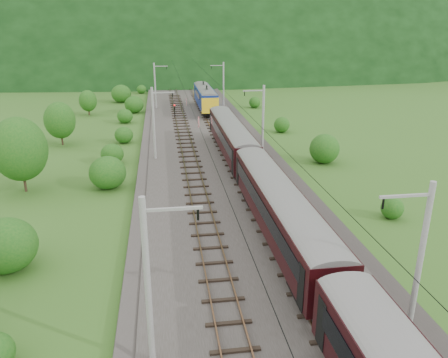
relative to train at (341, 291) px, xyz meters
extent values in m
plane|color=#345A1C|center=(-2.40, 0.17, -3.28)|extent=(600.00, 600.00, 0.00)
cube|color=#38332D|center=(-2.40, 10.17, -3.13)|extent=(14.00, 220.00, 0.30)
cube|color=brown|center=(-5.52, 10.17, -2.78)|extent=(0.08, 220.00, 0.15)
cube|color=brown|center=(-4.08, 10.17, -2.78)|extent=(0.08, 220.00, 0.15)
cube|color=black|center=(-4.80, 10.17, -2.92)|extent=(2.40, 220.00, 0.12)
cube|color=brown|center=(-0.72, 10.17, -2.78)|extent=(0.08, 220.00, 0.15)
cube|color=brown|center=(0.72, 10.17, -2.78)|extent=(0.08, 220.00, 0.15)
cube|color=black|center=(0.00, 10.17, -2.92)|extent=(2.40, 220.00, 0.12)
cylinder|color=gray|center=(-8.60, 0.17, 1.02)|extent=(0.28, 0.28, 8.00)
cube|color=gray|center=(-7.40, 0.17, 4.42)|extent=(2.40, 0.12, 0.12)
cylinder|color=black|center=(-6.40, 0.17, 4.12)|extent=(0.10, 0.10, 0.50)
cylinder|color=gray|center=(-8.60, 32.17, 1.02)|extent=(0.28, 0.28, 8.00)
cube|color=gray|center=(-7.40, 32.17, 4.42)|extent=(2.40, 0.12, 0.12)
cylinder|color=black|center=(-6.40, 32.17, 4.12)|extent=(0.10, 0.10, 0.50)
cylinder|color=gray|center=(-8.60, 64.17, 1.02)|extent=(0.28, 0.28, 8.00)
cube|color=gray|center=(-7.40, 64.17, 4.42)|extent=(2.40, 0.12, 0.12)
cylinder|color=black|center=(-6.40, 64.17, 4.12)|extent=(0.10, 0.10, 0.50)
cylinder|color=gray|center=(-8.60, 96.17, 1.02)|extent=(0.28, 0.28, 8.00)
cube|color=gray|center=(-7.40, 96.17, 4.42)|extent=(2.40, 0.12, 0.12)
cylinder|color=black|center=(-6.40, 96.17, 4.12)|extent=(0.10, 0.10, 0.50)
cylinder|color=gray|center=(-8.60, 128.17, 1.02)|extent=(0.28, 0.28, 8.00)
cube|color=gray|center=(-7.40, 128.17, 4.42)|extent=(2.40, 0.12, 0.12)
cylinder|color=black|center=(-6.40, 128.17, 4.12)|extent=(0.10, 0.10, 0.50)
cylinder|color=gray|center=(3.80, 0.17, 1.02)|extent=(0.28, 0.28, 8.00)
cube|color=gray|center=(2.60, 0.17, 4.42)|extent=(2.40, 0.12, 0.12)
cylinder|color=black|center=(1.60, 0.17, 4.12)|extent=(0.10, 0.10, 0.50)
cylinder|color=gray|center=(3.80, 32.17, 1.02)|extent=(0.28, 0.28, 8.00)
cube|color=gray|center=(2.60, 32.17, 4.42)|extent=(2.40, 0.12, 0.12)
cylinder|color=black|center=(1.60, 32.17, 4.12)|extent=(0.10, 0.10, 0.50)
cylinder|color=gray|center=(3.80, 64.17, 1.02)|extent=(0.28, 0.28, 8.00)
cube|color=gray|center=(2.60, 64.17, 4.42)|extent=(2.40, 0.12, 0.12)
cylinder|color=black|center=(1.60, 64.17, 4.12)|extent=(0.10, 0.10, 0.50)
cylinder|color=gray|center=(3.80, 96.17, 1.02)|extent=(0.28, 0.28, 8.00)
cube|color=gray|center=(2.60, 96.17, 4.42)|extent=(2.40, 0.12, 0.12)
cylinder|color=black|center=(1.60, 96.17, 4.12)|extent=(0.10, 0.10, 0.50)
cylinder|color=gray|center=(3.80, 128.17, 1.02)|extent=(0.28, 0.28, 8.00)
cube|color=gray|center=(2.60, 128.17, 4.42)|extent=(2.40, 0.12, 0.12)
cylinder|color=black|center=(1.60, 128.17, 4.12)|extent=(0.10, 0.10, 0.50)
cylinder|color=black|center=(-4.80, 10.17, 3.82)|extent=(0.03, 198.00, 0.03)
cylinder|color=black|center=(0.00, 10.17, 3.82)|extent=(0.03, 198.00, 0.03)
ellipsoid|color=black|center=(-2.40, 260.17, -3.28)|extent=(504.00, 360.00, 244.00)
cube|color=black|center=(0.00, 10.60, -0.52)|extent=(2.64, 20.04, 2.73)
cylinder|color=slate|center=(0.00, 10.60, 0.71)|extent=(2.64, 19.94, 2.64)
cube|color=black|center=(-1.34, 10.60, -0.19)|extent=(0.05, 17.64, 1.05)
cube|color=black|center=(1.34, 10.60, -0.19)|extent=(0.05, 17.64, 1.05)
cube|color=black|center=(0.00, 3.58, -2.30)|extent=(2.00, 2.92, 0.82)
cube|color=black|center=(0.00, 17.61, -2.30)|extent=(2.00, 2.92, 0.82)
cube|color=black|center=(0.00, 31.43, -0.52)|extent=(2.64, 20.04, 2.73)
cylinder|color=slate|center=(0.00, 31.43, 0.71)|extent=(2.64, 19.94, 2.64)
cube|color=black|center=(-1.34, 31.43, -0.19)|extent=(0.05, 17.64, 1.05)
cube|color=black|center=(1.34, 31.43, -0.19)|extent=(0.05, 17.64, 1.05)
cube|color=black|center=(0.00, 24.42, -2.30)|extent=(2.00, 2.92, 0.82)
cube|color=black|center=(0.00, 38.45, -2.30)|extent=(2.00, 2.92, 0.82)
cube|color=navy|center=(0.00, 60.47, -0.52)|extent=(2.64, 16.40, 2.73)
cylinder|color=slate|center=(0.00, 60.47, 0.71)|extent=(2.64, 16.32, 2.64)
cube|color=black|center=(-1.34, 60.47, -0.19)|extent=(0.05, 14.43, 1.05)
cube|color=black|center=(1.34, 60.47, -0.19)|extent=(0.05, 14.43, 1.05)
cube|color=black|center=(0.00, 54.73, -2.30)|extent=(2.00, 2.92, 0.82)
cube|color=black|center=(0.00, 66.21, -2.30)|extent=(2.00, 2.92, 0.82)
cube|color=yellow|center=(0.00, 68.47, -0.70)|extent=(2.69, 0.50, 2.46)
cube|color=yellow|center=(0.00, 52.47, -0.70)|extent=(2.69, 0.50, 2.46)
cube|color=black|center=(0.00, 63.47, 1.35)|extent=(0.08, 1.60, 0.82)
cylinder|color=red|center=(-2.97, 66.11, -2.32)|extent=(0.14, 0.14, 1.31)
cylinder|color=red|center=(-2.33, 47.08, -2.16)|extent=(0.17, 0.17, 1.62)
cylinder|color=black|center=(-5.56, 54.59, -1.95)|extent=(0.14, 0.14, 2.04)
sphere|color=red|center=(-5.56, 54.59, -0.88)|extent=(0.25, 0.25, 0.25)
ellipsoid|color=#195115|center=(-17.66, 9.81, -1.55)|extent=(3.84, 3.84, 3.45)
ellipsoid|color=#195115|center=(-12.96, 23.89, -1.72)|extent=(3.46, 3.46, 3.11)
ellipsoid|color=#195115|center=(-13.32, 31.73, -2.14)|extent=(2.52, 2.52, 2.27)
ellipsoid|color=#195115|center=(-12.69, 40.76, -2.20)|extent=(2.39, 2.39, 2.15)
ellipsoid|color=#195115|center=(-13.40, 53.25, -2.17)|extent=(2.45, 2.45, 2.20)
ellipsoid|color=#195115|center=(-12.36, 61.59, -1.80)|extent=(3.28, 3.28, 2.96)
ellipsoid|color=#195115|center=(-15.42, 72.96, -1.53)|extent=(3.87, 3.87, 3.49)
ellipsoid|color=#195115|center=(-11.91, 84.56, -2.33)|extent=(2.11, 2.11, 1.90)
ellipsoid|color=#195115|center=(-15.00, 94.84, -2.03)|extent=(2.77, 2.77, 2.49)
cylinder|color=black|center=(-20.52, 24.13, -1.37)|extent=(0.24, 0.24, 3.80)
ellipsoid|color=#195115|center=(-20.52, 24.13, 0.80)|extent=(4.89, 4.89, 5.87)
cylinder|color=black|center=(-20.51, 40.94, -1.77)|extent=(0.24, 0.24, 3.01)
ellipsoid|color=#195115|center=(-20.51, 40.94, -0.05)|extent=(3.87, 3.87, 4.65)
cylinder|color=black|center=(-19.95, 60.54, -2.12)|extent=(0.24, 0.24, 2.31)
ellipsoid|color=#195115|center=(-19.95, 60.54, -0.80)|extent=(2.97, 2.97, 3.57)
ellipsoid|color=#195115|center=(10.16, 13.66, -2.47)|extent=(1.79, 1.79, 1.61)
ellipsoid|color=#195115|center=(10.06, 28.67, -1.79)|extent=(3.30, 3.30, 2.97)
ellipsoid|color=#195115|center=(9.29, 43.58, -2.27)|extent=(2.24, 2.24, 2.02)
ellipsoid|color=#195115|center=(9.53, 63.30, -2.34)|extent=(2.08, 2.08, 1.87)
camera|label=1|loc=(-7.67, -16.02, 11.41)|focal=35.00mm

